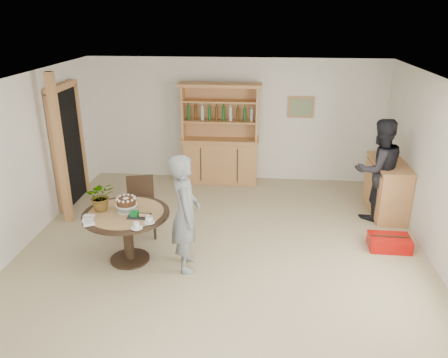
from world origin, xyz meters
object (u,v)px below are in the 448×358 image
at_px(dining_table, 127,222).
at_px(teen_boy, 185,213).
at_px(dining_chair, 141,202).
at_px(red_suitcase, 389,243).
at_px(hutch, 220,150).
at_px(sideboard, 387,188).
at_px(adult_person, 378,170).

bearing_deg(dining_table, teen_boy, -6.71).
distance_m(dining_table, dining_chair, 0.83).
bearing_deg(teen_boy, red_suitcase, -87.01).
distance_m(hutch, dining_chair, 2.58).
bearing_deg(hutch, sideboard, -22.21).
xyz_separation_m(hutch, teen_boy, (-0.15, -3.29, 0.14)).
relative_size(sideboard, teen_boy, 0.76).
bearing_deg(hutch, red_suitcase, -42.15).
bearing_deg(dining_chair, red_suitcase, -18.49).
xyz_separation_m(dining_chair, adult_person, (3.82, 0.92, 0.34)).
height_order(adult_person, red_suitcase, adult_person).
distance_m(adult_person, red_suitcase, 1.33).
distance_m(hutch, dining_table, 3.34).
relative_size(sideboard, adult_person, 0.72).
bearing_deg(red_suitcase, adult_person, 91.95).
xyz_separation_m(teen_boy, adult_person, (2.95, 1.84, 0.05)).
height_order(dining_table, adult_person, adult_person).
bearing_deg(teen_boy, sideboard, -68.66).
height_order(hutch, sideboard, hutch).
relative_size(dining_chair, adult_person, 0.54).
relative_size(dining_table, teen_boy, 0.73).
height_order(dining_chair, red_suitcase, dining_chair).
height_order(dining_table, dining_chair, dining_chair).
bearing_deg(dining_table, sideboard, 25.73).
bearing_deg(dining_chair, sideboard, -0.49).
relative_size(adult_person, red_suitcase, 2.85).
xyz_separation_m(dining_chair, teen_boy, (0.87, -0.93, 0.29)).
bearing_deg(adult_person, teen_boy, 12.53).
relative_size(teen_boy, red_suitcase, 2.69).
height_order(hutch, adult_person, hutch).
bearing_deg(teen_boy, adult_person, -69.35).
distance_m(sideboard, teen_boy, 3.81).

